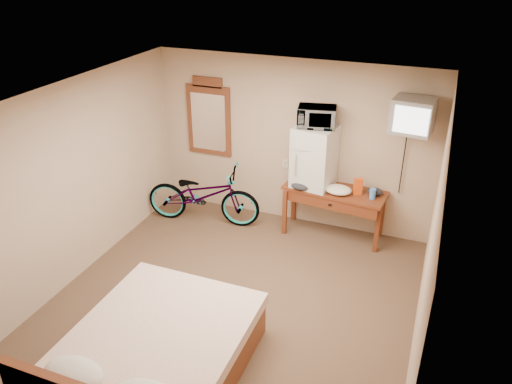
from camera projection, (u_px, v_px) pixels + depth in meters
room at (228, 215)px, 5.43m from camera, size 4.60×4.64×2.50m
desk at (334, 197)px, 7.13m from camera, size 1.49×0.70×0.75m
mini_fridge at (314, 157)px, 7.04m from camera, size 0.61×0.59×0.89m
microwave at (317, 117)px, 6.78m from camera, size 0.57×0.45×0.28m
snack_bag at (358, 186)px, 6.92m from camera, size 0.14×0.11×0.24m
blue_cup at (373, 194)px, 6.82m from camera, size 0.08×0.08×0.15m
cloth_cream at (338, 190)px, 6.97m from camera, size 0.37×0.29×0.11m
cloth_dark_a at (301, 186)px, 7.09m from camera, size 0.29×0.22×0.11m
cloth_dark_b at (375, 192)px, 6.94m from camera, size 0.21×0.17×0.10m
crt_television at (413, 116)px, 6.26m from camera, size 0.55×0.61×0.44m
wall_mirror at (209, 118)px, 7.64m from camera, size 0.72×0.04×1.22m
bicycle at (203, 195)px, 7.59m from camera, size 1.84×0.89×0.93m
bed at (149, 362)px, 4.80m from camera, size 1.61×2.13×0.90m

